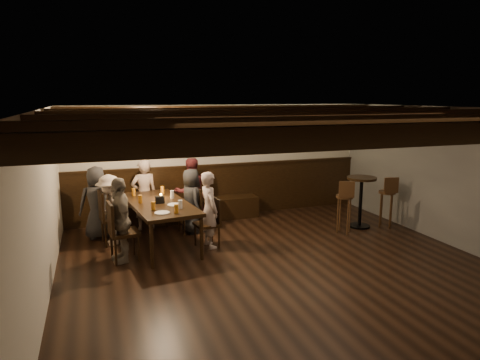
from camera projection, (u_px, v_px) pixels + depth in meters
name	position (u px, v px, depth m)	size (l,w,h in m)	color
room	(226.00, 178.00, 7.99)	(7.00, 7.00, 7.00)	black
dining_table	(159.00, 206.00, 7.38)	(1.18, 2.16, 0.77)	black
chair_left_near	(113.00, 228.00, 7.55)	(0.49, 0.49, 0.96)	black
chair_left_far	(124.00, 243.00, 6.75)	(0.49, 0.49, 0.96)	black
chair_right_near	(190.00, 219.00, 8.18)	(0.44, 0.44, 0.85)	black
chair_right_far	(208.00, 232.00, 7.39)	(0.44, 0.44, 0.85)	black
person_bench_left	(97.00, 202.00, 7.79)	(0.65, 0.43, 1.34)	#2A2A2D
person_bench_centre	(144.00, 195.00, 8.31)	(0.50, 0.33, 1.38)	gray
person_bench_right	(191.00, 192.00, 8.57)	(0.67, 0.52, 1.37)	maroon
person_left_near	(110.00, 210.00, 7.47)	(0.80, 0.46, 1.24)	#BAAA9E
person_left_far	(120.00, 220.00, 6.67)	(0.79, 0.33, 1.35)	gray
person_right_near	(191.00, 201.00, 8.12)	(0.60, 0.39, 1.23)	#252527
person_right_far	(209.00, 210.00, 7.32)	(0.48, 0.32, 1.32)	#B8A39C
pint_a	(134.00, 192.00, 7.85)	(0.07, 0.07, 0.14)	#BF7219
pint_b	(162.00, 190.00, 8.04)	(0.07, 0.07, 0.14)	#BF7219
pint_c	(140.00, 199.00, 7.32)	(0.07, 0.07, 0.14)	#BF7219
pint_d	(172.00, 194.00, 7.67)	(0.07, 0.07, 0.14)	silver
pint_e	(153.00, 206.00, 6.87)	(0.07, 0.07, 0.14)	#BF7219
pint_f	(180.00, 204.00, 6.96)	(0.07, 0.07, 0.14)	silver
pint_g	(176.00, 209.00, 6.68)	(0.07, 0.07, 0.14)	#BF7219
plate_near	(162.00, 213.00, 6.69)	(0.24, 0.24, 0.01)	white
plate_far	(174.00, 205.00, 7.19)	(0.24, 0.24, 0.01)	white
condiment_caddy	(160.00, 200.00, 7.32)	(0.15, 0.10, 0.12)	black
candle	(161.00, 197.00, 7.68)	(0.05, 0.05, 0.05)	beige
high_top_table	(361.00, 194.00, 8.43)	(0.57, 0.57, 1.02)	black
bar_stool_left	(344.00, 213.00, 8.14)	(0.36, 0.37, 1.03)	#382011
bar_stool_right	(386.00, 208.00, 8.50)	(0.34, 0.36, 1.03)	#382011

